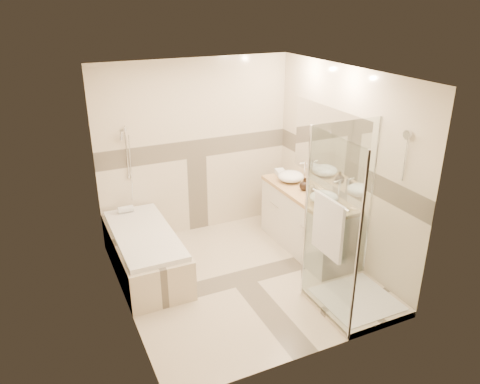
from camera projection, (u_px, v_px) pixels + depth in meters
name	position (u px, v px, depth m)	size (l,w,h in m)	color
room	(245.00, 183.00, 5.36)	(2.82, 3.02, 2.52)	#C2B39B
bathtub	(145.00, 250.00, 5.84)	(0.75, 1.70, 0.56)	beige
vanity	(307.00, 221.00, 6.34)	(0.58, 1.62, 0.85)	silver
shower_enclosure	(347.00, 266.00, 5.13)	(0.96, 0.93, 2.04)	beige
vessel_sink_near	(291.00, 176.00, 6.50)	(0.36, 0.36, 0.15)	white
vessel_sink_far	(324.00, 197.00, 5.83)	(0.36, 0.36, 0.14)	white
faucet_near	(304.00, 169.00, 6.55)	(0.11, 0.03, 0.26)	silver
faucet_far	(339.00, 188.00, 5.88)	(0.11, 0.03, 0.27)	silver
amenity_bottle_a	(314.00, 191.00, 6.02)	(0.07, 0.07, 0.15)	black
amenity_bottle_b	(305.00, 184.00, 6.20)	(0.14, 0.14, 0.17)	black
folded_towels	(281.00, 172.00, 6.75)	(0.13, 0.21, 0.07)	silver
rolled_towel	(126.00, 209.00, 6.25)	(0.09, 0.09, 0.20)	silver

